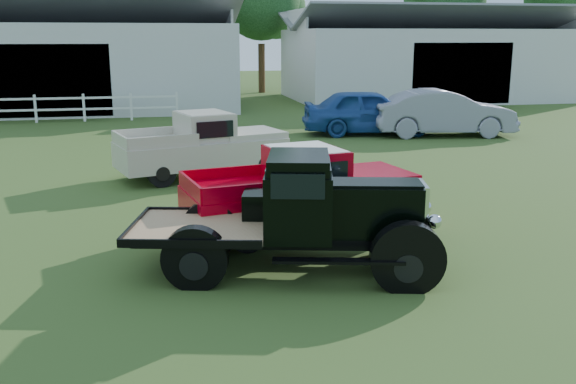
{
  "coord_description": "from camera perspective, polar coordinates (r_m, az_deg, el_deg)",
  "views": [
    {
      "loc": [
        -1.95,
        -9.19,
        3.64
      ],
      "look_at": [
        0.2,
        1.2,
        1.05
      ],
      "focal_mm": 40.0,
      "sensor_mm": 36.0,
      "label": 1
    }
  ],
  "objects": [
    {
      "name": "shed_right",
      "position": [
        39.57,
        12.38,
        11.89
      ],
      "size": [
        16.8,
        9.2,
        5.2
      ],
      "primitive_type": null,
      "color": "#BABABA",
      "rests_on": "ground"
    },
    {
      "name": "vintage_flatbed",
      "position": [
        9.98,
        0.42,
        -1.97
      ],
      "size": [
        5.06,
        2.94,
        1.88
      ],
      "primitive_type": null,
      "rotation": [
        0.0,
        0.0,
        -0.24
      ],
      "color": "black",
      "rests_on": "ground"
    },
    {
      "name": "tree_e",
      "position": [
        49.79,
        23.2,
        13.92
      ],
      "size": [
        5.7,
        5.7,
        9.5
      ],
      "primitive_type": null,
      "color": "black",
      "rests_on": "ground"
    },
    {
      "name": "tree_b",
      "position": [
        43.3,
        -14.96,
        16.06
      ],
      "size": [
        6.9,
        6.9,
        11.5
      ],
      "primitive_type": null,
      "color": "black",
      "rests_on": "ground"
    },
    {
      "name": "tree_c",
      "position": [
        42.77,
        -2.39,
        14.85
      ],
      "size": [
        5.4,
        5.4,
        9.0
      ],
      "primitive_type": null,
      "color": "black",
      "rests_on": "ground"
    },
    {
      "name": "white_pickup",
      "position": [
        17.1,
        -7.67,
        4.14
      ],
      "size": [
        4.85,
        2.95,
        1.67
      ],
      "primitive_type": null,
      "rotation": [
        0.0,
        0.0,
        0.28
      ],
      "color": "#BAB3A1",
      "rests_on": "ground"
    },
    {
      "name": "red_pickup",
      "position": [
        12.04,
        1.17,
        0.16
      ],
      "size": [
        4.74,
        2.54,
        1.64
      ],
      "primitive_type": null,
      "rotation": [
        0.0,
        0.0,
        0.19
      ],
      "color": "#B20014",
      "rests_on": "ground"
    },
    {
      "name": "ground",
      "position": [
        10.08,
        0.27,
        -7.46
      ],
      "size": [
        120.0,
        120.0,
        0.0
      ],
      "primitive_type": "plane",
      "color": "#3C561F"
    },
    {
      "name": "fence_rail",
      "position": [
        29.97,
        -23.42,
        6.77
      ],
      "size": [
        14.2,
        0.16,
        1.2
      ],
      "primitive_type": null,
      "color": "white",
      "rests_on": "ground"
    },
    {
      "name": "misc_car_blue",
      "position": [
        24.64,
        7.25,
        7.11
      ],
      "size": [
        5.24,
        2.67,
        1.71
      ],
      "primitive_type": "imported",
      "rotation": [
        0.0,
        0.0,
        1.44
      ],
      "color": "#1F468F",
      "rests_on": "ground"
    },
    {
      "name": "misc_car_grey",
      "position": [
        24.72,
        13.65,
        6.85
      ],
      "size": [
        5.39,
        2.57,
        1.71
      ],
      "primitive_type": "imported",
      "rotation": [
        0.0,
        0.0,
        1.42
      ],
      "color": "gray",
      "rests_on": "ground"
    },
    {
      "name": "shed_left",
      "position": [
        35.57,
        -20.26,
        11.53
      ],
      "size": [
        18.8,
        10.2,
        5.6
      ],
      "primitive_type": null,
      "color": "#BABABA",
      "rests_on": "ground"
    },
    {
      "name": "tree_d",
      "position": [
        47.6,
        13.59,
        14.98
      ],
      "size": [
        6.0,
        6.0,
        10.0
      ],
      "primitive_type": null,
      "color": "black",
      "rests_on": "ground"
    }
  ]
}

